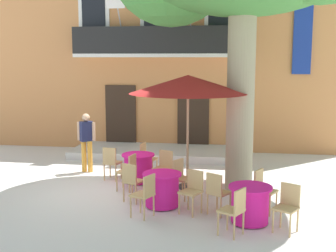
# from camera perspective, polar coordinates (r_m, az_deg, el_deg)

# --- Properties ---
(ground_plane) EXTENTS (120.00, 120.00, 0.00)m
(ground_plane) POSITION_cam_1_polar(r_m,az_deg,el_deg) (11.12, -8.49, -8.28)
(ground_plane) COLOR silver
(building_facade) EXTENTS (13.00, 5.09, 7.50)m
(building_facade) POSITION_cam_1_polar(r_m,az_deg,el_deg) (17.36, -0.37, 10.48)
(building_facade) COLOR #CC844C
(building_facade) RESTS_ON ground
(entrance_step_platform) EXTENTS (5.27, 2.03, 0.25)m
(entrance_step_platform) POSITION_cam_1_polar(r_m,az_deg,el_deg) (14.73, -2.13, -3.43)
(entrance_step_platform) COLOR silver
(entrance_step_platform) RESTS_ON ground
(cafe_table_near_tree) EXTENTS (0.86, 0.86, 0.76)m
(cafe_table_near_tree) POSITION_cam_1_polar(r_m,az_deg,el_deg) (9.74, -0.77, -8.26)
(cafe_table_near_tree) COLOR #DB1984
(cafe_table_near_tree) RESTS_ON ground
(cafe_chair_near_tree_0) EXTENTS (0.54, 0.54, 0.91)m
(cafe_chair_near_tree_0) POSITION_cam_1_polar(r_m,az_deg,el_deg) (9.35, 3.20, -8.14)
(cafe_chair_near_tree_0) COLOR tan
(cafe_chair_near_tree_0) RESTS_ON ground
(cafe_chair_near_tree_1) EXTENTS (0.55, 0.55, 0.91)m
(cafe_chair_near_tree_1) POSITION_cam_1_polar(r_m,az_deg,el_deg) (10.30, 1.72, -6.52)
(cafe_chair_near_tree_1) COLOR tan
(cafe_chair_near_tree_1) RESTS_ON ground
(cafe_chair_near_tree_2) EXTENTS (0.52, 0.52, 0.91)m
(cafe_chair_near_tree_2) POSITION_cam_1_polar(r_m,az_deg,el_deg) (10.03, -4.71, -6.96)
(cafe_chair_near_tree_2) COLOR tan
(cafe_chair_near_tree_2) RESTS_ON ground
(cafe_chair_near_tree_3) EXTENTS (0.53, 0.53, 0.91)m
(cafe_chair_near_tree_3) POSITION_cam_1_polar(r_m,az_deg,el_deg) (9.07, -3.00, -8.67)
(cafe_chair_near_tree_3) COLOR tan
(cafe_chair_near_tree_3) RESTS_ON ground
(cafe_table_middle) EXTENTS (0.86, 0.86, 0.76)m
(cafe_table_middle) POSITION_cam_1_polar(r_m,az_deg,el_deg) (8.96, 10.62, -9.96)
(cafe_table_middle) COLOR #DB1984
(cafe_table_middle) RESTS_ON ground
(cafe_chair_middle_0) EXTENTS (0.55, 0.55, 0.91)m
(cafe_chair_middle_0) POSITION_cam_1_polar(r_m,az_deg,el_deg) (9.25, 6.39, -8.37)
(cafe_chair_middle_0) COLOR tan
(cafe_chair_middle_0) RESTS_ON ground
(cafe_chair_middle_1) EXTENTS (0.55, 0.55, 0.91)m
(cafe_chair_middle_1) POSITION_cam_1_polar(r_m,az_deg,el_deg) (8.25, 8.67, -10.56)
(cafe_chair_middle_1) COLOR tan
(cafe_chair_middle_1) RESTS_ON ground
(cafe_chair_middle_2) EXTENTS (0.55, 0.55, 0.91)m
(cafe_chair_middle_2) POSITION_cam_1_polar(r_m,az_deg,el_deg) (8.67, 15.31, -9.81)
(cafe_chair_middle_2) COLOR tan
(cafe_chair_middle_2) RESTS_ON ground
(cafe_chair_middle_3) EXTENTS (0.54, 0.54, 0.91)m
(cafe_chair_middle_3) POSITION_cam_1_polar(r_m,az_deg,el_deg) (9.60, 12.23, -7.88)
(cafe_chair_middle_3) COLOR tan
(cafe_chair_middle_3) RESTS_ON ground
(cafe_table_front) EXTENTS (0.86, 0.86, 0.76)m
(cafe_table_front) POSITION_cam_1_polar(r_m,az_deg,el_deg) (11.62, -3.89, -5.45)
(cafe_table_front) COLOR #DB1984
(cafe_table_front) RESTS_ON ground
(cafe_chair_front_0) EXTENTS (0.53, 0.53, 0.91)m
(cafe_chair_front_0) POSITION_cam_1_polar(r_m,az_deg,el_deg) (11.24, -0.54, -5.19)
(cafe_chair_front_0) COLOR tan
(cafe_chair_front_0) RESTS_ON ground
(cafe_chair_front_1) EXTENTS (0.47, 0.47, 0.91)m
(cafe_chair_front_1) POSITION_cam_1_polar(r_m,az_deg,el_deg) (12.29, -2.82, -3.99)
(cafe_chair_front_1) COLOR tan
(cafe_chair_front_1) RESTS_ON ground
(cafe_chair_front_2) EXTENTS (0.47, 0.47, 0.91)m
(cafe_chair_front_2) POSITION_cam_1_polar(r_m,az_deg,el_deg) (11.84, -7.38, -4.55)
(cafe_chair_front_2) COLOR tan
(cafe_chair_front_2) RESTS_ON ground
(cafe_chair_front_3) EXTENTS (0.47, 0.47, 0.91)m
(cafe_chair_front_3) POSITION_cam_1_polar(r_m,az_deg,el_deg) (10.89, -5.14, -5.69)
(cafe_chair_front_3) COLOR tan
(cafe_chair_front_3) RESTS_ON ground
(cafe_umbrella) EXTENTS (2.90, 2.90, 2.85)m
(cafe_umbrella) POSITION_cam_1_polar(r_m,az_deg,el_deg) (10.71, 2.62, 5.38)
(cafe_umbrella) COLOR #997A56
(cafe_umbrella) RESTS_ON ground
(pedestrian_near_entrance) EXTENTS (0.53, 0.39, 1.70)m
(pedestrian_near_entrance) POSITION_cam_1_polar(r_m,az_deg,el_deg) (12.74, -10.56, -1.69)
(pedestrian_near_entrance) COLOR gold
(pedestrian_near_entrance) RESTS_ON ground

